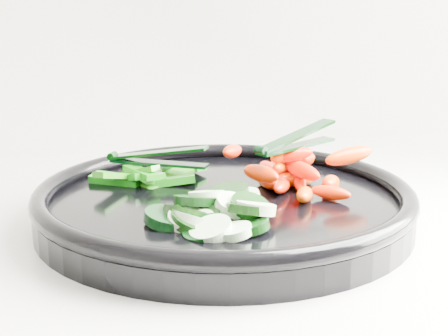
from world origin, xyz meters
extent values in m
cylinder|color=black|center=(0.47, 1.66, 0.94)|extent=(0.42, 0.42, 0.02)
torus|color=black|center=(0.47, 1.66, 0.96)|extent=(0.42, 0.42, 0.02)
cylinder|color=black|center=(0.42, 1.57, 0.96)|extent=(0.06, 0.06, 0.02)
cylinder|color=beige|center=(0.43, 1.56, 0.96)|extent=(0.05, 0.05, 0.02)
cylinder|color=black|center=(0.42, 1.61, 0.96)|extent=(0.07, 0.07, 0.03)
cylinder|color=beige|center=(0.42, 1.59, 0.96)|extent=(0.05, 0.05, 0.03)
cylinder|color=black|center=(0.42, 1.59, 0.96)|extent=(0.06, 0.06, 0.03)
cylinder|color=beige|center=(0.41, 1.59, 0.96)|extent=(0.04, 0.04, 0.02)
cylinder|color=black|center=(0.46, 1.56, 0.96)|extent=(0.04, 0.05, 0.02)
cylinder|color=beige|center=(0.44, 1.55, 0.96)|extent=(0.04, 0.04, 0.02)
cylinder|color=black|center=(0.42, 1.60, 0.96)|extent=(0.06, 0.06, 0.02)
cylinder|color=#C8E9BA|center=(0.42, 1.60, 0.96)|extent=(0.04, 0.04, 0.01)
cylinder|color=black|center=(0.40, 1.60, 0.96)|extent=(0.07, 0.07, 0.02)
cylinder|color=beige|center=(0.41, 1.59, 0.96)|extent=(0.03, 0.03, 0.01)
cylinder|color=black|center=(0.42, 1.60, 0.96)|extent=(0.06, 0.06, 0.03)
cylinder|color=beige|center=(0.42, 1.58, 0.96)|extent=(0.04, 0.04, 0.02)
cylinder|color=black|center=(0.43, 1.62, 0.97)|extent=(0.06, 0.06, 0.02)
cylinder|color=#D9F1C0|center=(0.44, 1.63, 0.97)|extent=(0.04, 0.04, 0.02)
cylinder|color=black|center=(0.47, 1.59, 0.97)|extent=(0.05, 0.05, 0.03)
cylinder|color=beige|center=(0.45, 1.59, 0.97)|extent=(0.04, 0.04, 0.02)
cylinder|color=black|center=(0.45, 1.62, 0.97)|extent=(0.06, 0.06, 0.02)
cylinder|color=beige|center=(0.47, 1.61, 0.97)|extent=(0.04, 0.04, 0.02)
cylinder|color=black|center=(0.46, 1.58, 0.97)|extent=(0.05, 0.05, 0.02)
cylinder|color=beige|center=(0.47, 1.58, 0.97)|extent=(0.05, 0.05, 0.02)
ellipsoid|color=#F21000|center=(0.55, 1.67, 0.96)|extent=(0.02, 0.04, 0.02)
ellipsoid|color=#FF2200|center=(0.52, 1.66, 0.96)|extent=(0.04, 0.04, 0.02)
ellipsoid|color=#EA2900|center=(0.56, 1.62, 0.96)|extent=(0.04, 0.04, 0.02)
ellipsoid|color=#FF2200|center=(0.52, 1.68, 0.96)|extent=(0.03, 0.04, 0.02)
ellipsoid|color=#F35500|center=(0.58, 1.66, 0.96)|extent=(0.04, 0.05, 0.03)
ellipsoid|color=#FD3300|center=(0.52, 1.68, 0.96)|extent=(0.02, 0.04, 0.02)
ellipsoid|color=#DF5100|center=(0.54, 1.63, 0.96)|extent=(0.04, 0.04, 0.02)
ellipsoid|color=#F44300|center=(0.55, 1.68, 0.96)|extent=(0.05, 0.03, 0.03)
ellipsoid|color=#FF3300|center=(0.55, 1.73, 0.96)|extent=(0.04, 0.05, 0.02)
ellipsoid|color=#F72500|center=(0.53, 1.72, 0.96)|extent=(0.02, 0.05, 0.02)
ellipsoid|color=#F51600|center=(0.50, 1.66, 0.98)|extent=(0.04, 0.06, 0.02)
ellipsoid|color=#EC3500|center=(0.57, 1.71, 0.98)|extent=(0.04, 0.05, 0.03)
ellipsoid|color=#F12900|center=(0.54, 1.69, 0.98)|extent=(0.03, 0.05, 0.03)
ellipsoid|color=red|center=(0.55, 1.66, 0.98)|extent=(0.04, 0.06, 0.02)
ellipsoid|color=#FE5E00|center=(0.53, 1.68, 0.98)|extent=(0.03, 0.04, 0.02)
ellipsoid|color=#FD5C00|center=(0.57, 1.71, 0.98)|extent=(0.05, 0.04, 0.02)
ellipsoid|color=red|center=(0.54, 1.67, 0.99)|extent=(0.04, 0.02, 0.02)
ellipsoid|color=#EC1700|center=(0.49, 1.71, 0.99)|extent=(0.04, 0.04, 0.02)
ellipsoid|color=#F84000|center=(0.54, 1.68, 0.99)|extent=(0.05, 0.04, 0.02)
ellipsoid|color=#DA3D00|center=(0.60, 1.65, 0.99)|extent=(0.06, 0.03, 0.03)
cube|color=#146509|center=(0.40, 1.75, 0.96)|extent=(0.03, 0.06, 0.02)
cube|color=#0A6F0C|center=(0.41, 1.73, 0.96)|extent=(0.06, 0.06, 0.03)
cube|color=#0A6D0D|center=(0.45, 1.77, 0.96)|extent=(0.05, 0.05, 0.02)
cube|color=#126E0A|center=(0.42, 1.72, 0.96)|extent=(0.06, 0.03, 0.02)
cube|color=#106809|center=(0.42, 1.73, 0.96)|extent=(0.06, 0.05, 0.02)
cube|color=#13730A|center=(0.37, 1.74, 0.96)|extent=(0.06, 0.05, 0.01)
cube|color=#0C6F0A|center=(0.38, 1.74, 0.96)|extent=(0.04, 0.07, 0.03)
cube|color=#226609|center=(0.39, 1.73, 0.97)|extent=(0.04, 0.04, 0.02)
cube|color=#1D6D0A|center=(0.36, 1.72, 0.97)|extent=(0.04, 0.04, 0.02)
cube|color=#136D0A|center=(0.39, 1.73, 0.97)|extent=(0.03, 0.05, 0.01)
cylinder|color=black|center=(0.50, 1.65, 1.00)|extent=(0.01, 0.01, 0.01)
cube|color=black|center=(0.55, 1.68, 1.00)|extent=(0.10, 0.07, 0.00)
cube|color=black|center=(0.55, 1.68, 1.01)|extent=(0.10, 0.07, 0.02)
cylinder|color=black|center=(0.37, 1.77, 0.98)|extent=(0.01, 0.01, 0.01)
cube|color=black|center=(0.41, 1.74, 0.97)|extent=(0.10, 0.07, 0.00)
cube|color=black|center=(0.41, 1.74, 0.99)|extent=(0.10, 0.07, 0.02)
camera|label=1|loc=(0.30, 1.09, 1.14)|focal=50.00mm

